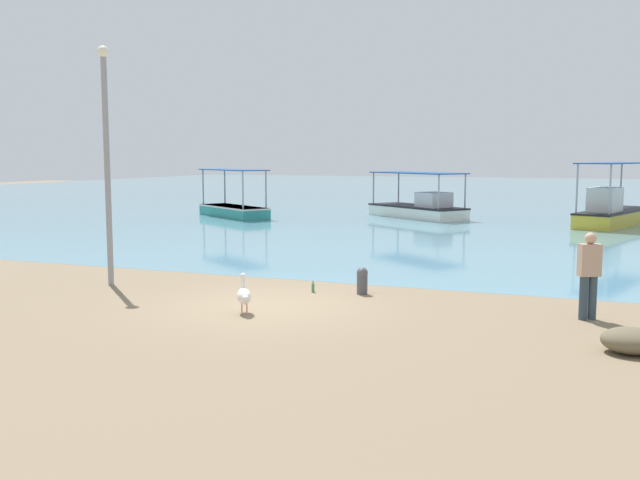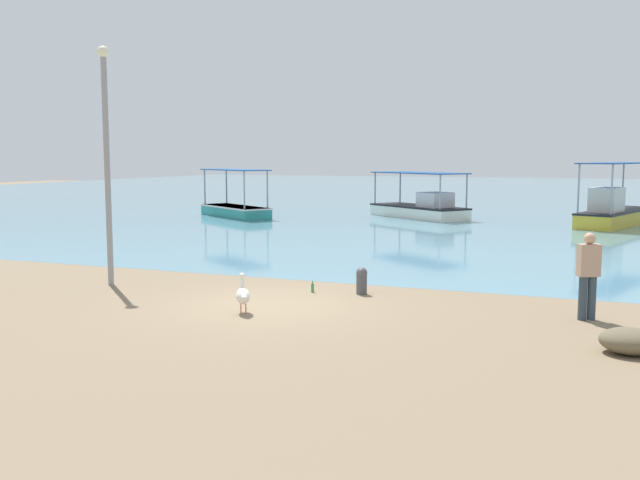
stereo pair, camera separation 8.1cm
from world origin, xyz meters
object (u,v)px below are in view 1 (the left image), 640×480
object	(u,v)px
glass_bottle	(313,288)
fishing_boat_far_left	(613,211)
mooring_bollard	(362,280)
fishing_boat_near_left	(234,208)
lamp_post	(107,152)
net_pile	(631,341)
pelican	(244,295)
fishing_boat_outer	(419,207)
fisherman_standing	(589,273)

from	to	relation	value
glass_bottle	fishing_boat_far_left	bearing A→B (deg)	71.22
mooring_bollard	glass_bottle	size ratio (longest dim) A/B	2.31
fishing_boat_near_left	mooring_bollard	size ratio (longest dim) A/B	8.03
lamp_post	net_pile	bearing A→B (deg)	-9.85
mooring_bollard	fishing_boat_near_left	bearing A→B (deg)	126.03
fishing_boat_far_left	mooring_bollard	size ratio (longest dim) A/B	10.91
fishing_boat_far_left	pelican	distance (m)	23.44
mooring_bollard	net_pile	world-z (taller)	mooring_bollard
fishing_boat_far_left	fishing_boat_near_left	bearing A→B (deg)	-173.08
fishing_boat_far_left	fishing_boat_outer	world-z (taller)	fishing_boat_far_left
pelican	glass_bottle	size ratio (longest dim) A/B	2.96
fishing_boat_outer	pelican	distance (m)	23.14
pelican	mooring_bollard	size ratio (longest dim) A/B	1.28
fishing_boat_far_left	pelican	xyz separation A→B (m)	(-7.15, -22.32, -0.29)
net_pile	lamp_post	bearing A→B (deg)	170.15
fishing_boat_near_left	fisherman_standing	distance (m)	25.18
fishing_boat_near_left	pelican	world-z (taller)	fishing_boat_near_left
fisherman_standing	net_pile	xyz separation A→B (m)	(0.69, -2.29, -0.70)
pelican	net_pile	size ratio (longest dim) A/B	0.86
mooring_bollard	glass_bottle	world-z (taller)	mooring_bollard
fishing_boat_far_left	fisherman_standing	size ratio (longest dim) A/B	4.03
fisherman_standing	net_pile	size ratio (longest dim) A/B	1.82
pelican	net_pile	world-z (taller)	pelican
fishing_boat_near_left	pelican	xyz separation A→B (m)	(11.04, -20.11, -0.10)
fishing_boat_outer	fisherman_standing	xyz separation A→B (m)	(8.36, -21.11, 0.36)
fisherman_standing	fishing_boat_far_left	bearing A→B (deg)	87.88
fishing_boat_far_left	fishing_boat_outer	bearing A→B (deg)	175.38
glass_bottle	fisherman_standing	bearing A→B (deg)	-6.13
pelican	glass_bottle	world-z (taller)	pelican
pelican	net_pile	bearing A→B (deg)	-2.73
pelican	glass_bottle	xyz separation A→B (m)	(0.44, 2.59, -0.27)
fishing_boat_outer	pelican	world-z (taller)	fishing_boat_outer
fishing_boat_outer	lamp_post	distance (m)	21.70
fishing_boat_near_left	fishing_boat_outer	size ratio (longest dim) A/B	0.87
fishing_boat_near_left	fishing_boat_far_left	bearing A→B (deg)	6.92
fishing_boat_outer	pelican	xyz separation A→B (m)	(1.96, -23.06, -0.17)
mooring_bollard	fishing_boat_outer	bearing A→B (deg)	99.90
mooring_bollard	fisherman_standing	distance (m)	4.93
fishing_boat_outer	fisherman_standing	distance (m)	22.71
pelican	mooring_bollard	bearing A→B (deg)	60.45
fishing_boat_near_left	glass_bottle	xyz separation A→B (m)	(11.48, -17.52, -0.37)
fishing_boat_outer	fisherman_standing	size ratio (longest dim) A/B	3.41
glass_bottle	fishing_boat_near_left	bearing A→B (deg)	123.23
pelican	lamp_post	distance (m)	5.59
fishing_boat_near_left	fishing_boat_outer	distance (m)	9.54
fisherman_standing	lamp_post	bearing A→B (deg)	-178.57
fishing_boat_far_left	fisherman_standing	bearing A→B (deg)	-92.12
lamp_post	glass_bottle	bearing A→B (deg)	10.42
net_pile	mooring_bollard	bearing A→B (deg)	150.52
fishing_boat_far_left	pelican	bearing A→B (deg)	-107.77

